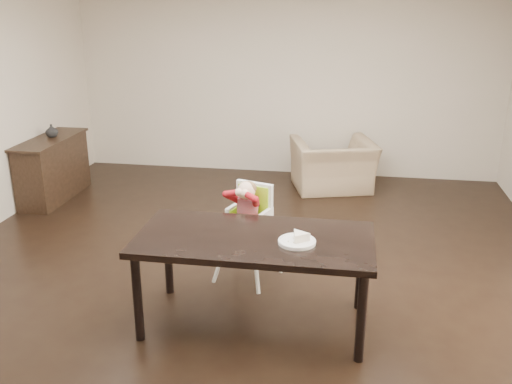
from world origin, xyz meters
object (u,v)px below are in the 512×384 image
Objects in this scene: dining_table at (254,246)px; sideboard at (53,168)px; high_chair at (249,210)px; armchair at (333,157)px.

sideboard is at bearing 140.33° from dining_table.
high_chair is 2.76m from armchair.
sideboard is at bearing -1.38° from armchair.
dining_table is at bearing -39.67° from sideboard.
sideboard is at bearing 166.71° from high_chair.
dining_table is at bearing 65.72° from armchair.
armchair reaches higher than sideboard.
armchair is at bearing 82.12° from dining_table.
sideboard is (-3.03, 2.51, -0.27)m from dining_table.
high_chair is at bearing 103.40° from dining_table.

